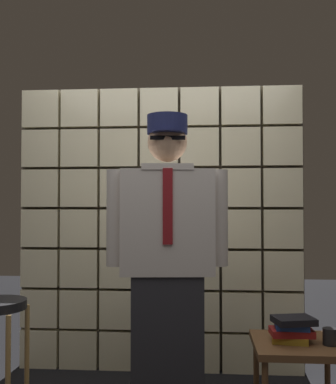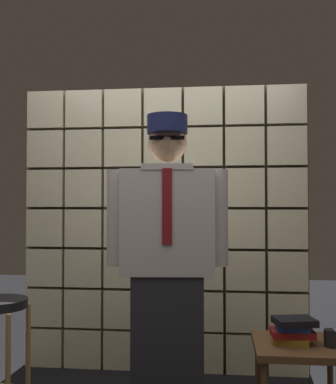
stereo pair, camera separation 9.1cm
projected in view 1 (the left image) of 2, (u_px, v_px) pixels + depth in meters
name	position (u px, v px, depth m)	size (l,w,h in m)	color
glass_block_wall	(159.00, 228.00, 3.69)	(2.24, 0.10, 2.24)	beige
standing_person	(167.00, 262.00, 2.78)	(0.73, 0.33, 1.82)	#28282D
side_table	(298.00, 353.00, 2.74)	(0.52, 0.52, 0.48)	brown
book_stack	(292.00, 329.00, 2.73)	(0.26, 0.22, 0.15)	olive
coffee_mug	(330.00, 337.00, 2.68)	(0.13, 0.08, 0.09)	black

